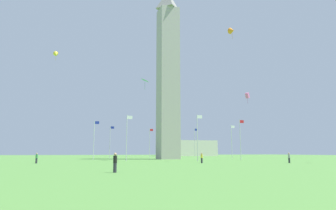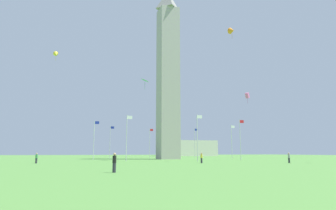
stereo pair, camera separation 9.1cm
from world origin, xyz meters
name	(u,v)px [view 1 (the left image)]	position (x,y,z in m)	size (l,w,h in m)	color
ground_plane	(168,159)	(0.00, 0.00, 0.00)	(260.00, 260.00, 0.00)	#548C3D
obelisk_monument	(168,71)	(0.00, 0.00, 22.33)	(4.91, 4.91, 44.65)	#A8A399
flagpole_n	(232,140)	(18.02, 0.00, 4.87)	(1.12, 0.14, 8.95)	silver
flagpole_ne	(195,142)	(12.76, 12.71, 4.87)	(1.12, 0.14, 8.95)	silver
flagpole_e	(150,142)	(0.05, 17.97, 4.87)	(1.12, 0.14, 8.95)	silver
flagpole_se	(110,141)	(-12.65, 12.71, 4.87)	(1.12, 0.14, 8.95)	silver
flagpole_s	(94,138)	(-17.92, 0.00, 4.87)	(1.12, 0.14, 8.95)	silver
flagpole_sw	(127,136)	(-12.65, -12.71, 4.87)	(1.12, 0.14, 8.95)	silver
flagpole_w	(198,135)	(0.05, -17.97, 4.87)	(1.12, 0.14, 8.95)	silver
flagpole_nw	(240,138)	(12.76, -12.71, 4.87)	(1.12, 0.14, 8.95)	silver
person_black_shirt	(115,163)	(-19.49, -44.80, 0.81)	(0.32, 0.32, 1.64)	#2D2D38
person_gray_shirt	(289,158)	(9.93, -31.10, 0.80)	(0.32, 0.32, 1.62)	#2D2D38
person_yellow_shirt	(202,158)	(-3.57, -27.52, 0.81)	(0.32, 0.32, 1.63)	#2D2D38
person_green_shirt	(37,158)	(-27.90, -20.23, 0.79)	(0.32, 0.32, 1.60)	#2D2D38
kite_green_diamond	(145,81)	(-8.45, -9.72, 16.95)	(1.89, 1.93, 2.33)	green
kite_yellow_delta	(56,54)	(-26.92, -5.64, 22.27)	(1.31, 1.52, 2.09)	yellow
kite_orange_delta	(232,31)	(6.65, -20.89, 25.83)	(1.52, 1.65, 2.52)	orange
kite_pink_box	(247,95)	(14.31, -13.74, 14.34)	(1.27, 1.12, 2.55)	pink
distant_building	(186,148)	(29.08, 60.70, 3.55)	(25.63, 14.74, 7.10)	beige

